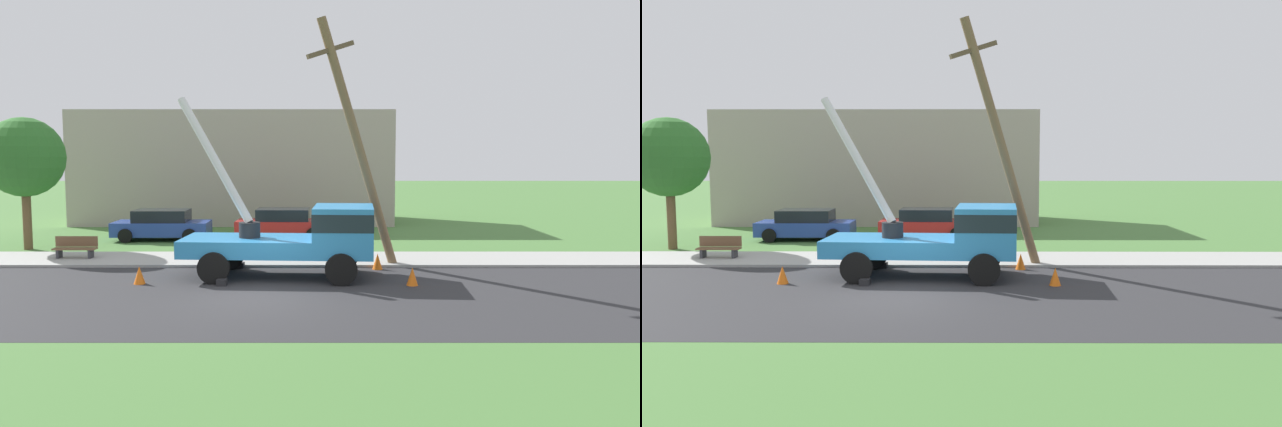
{
  "view_description": "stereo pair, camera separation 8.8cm",
  "coord_description": "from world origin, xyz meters",
  "views": [
    {
      "loc": [
        1.73,
        -17.27,
        4.07
      ],
      "look_at": [
        1.7,
        3.32,
        2.04
      ],
      "focal_mm": 34.68,
      "sensor_mm": 36.0,
      "label": 1
    },
    {
      "loc": [
        1.82,
        -17.27,
        4.07
      ],
      "look_at": [
        1.7,
        3.32,
        2.04
      ],
      "focal_mm": 34.68,
      "sensor_mm": 36.0,
      "label": 2
    }
  ],
  "objects": [
    {
      "name": "traffic_cone_curbside",
      "position": [
        3.74,
        4.05,
        0.28
      ],
      "size": [
        0.36,
        0.36,
        0.56
      ],
      "primitive_type": "cone",
      "color": "orange",
      "rests_on": "ground"
    },
    {
      "name": "leaning_utility_pole",
      "position": [
        3.03,
        4.18,
        4.41
      ],
      "size": [
        3.33,
        1.87,
        8.61
      ],
      "color": "brown",
      "rests_on": "ground"
    },
    {
      "name": "traffic_cone_behind",
      "position": [
        -3.88,
        1.63,
        0.28
      ],
      "size": [
        0.36,
        0.36,
        0.56
      ],
      "primitive_type": "cone",
      "color": "orange",
      "rests_on": "ground"
    },
    {
      "name": "park_bench",
      "position": [
        -7.55,
        5.9,
        0.46
      ],
      "size": [
        1.6,
        0.45,
        0.9
      ],
      "color": "brown",
      "rests_on": "ground"
    },
    {
      "name": "traffic_cone_ahead",
      "position": [
        4.57,
        1.42,
        0.28
      ],
      "size": [
        0.36,
        0.36,
        0.56
      ],
      "primitive_type": "cone",
      "color": "orange",
      "rests_on": "ground"
    },
    {
      "name": "utility_truck",
      "position": [
        1.21,
        2.7,
        1.41
      ],
      "size": [
        6.75,
        3.21,
        5.98
      ],
      "color": "#2D84C6",
      "rests_on": "ground"
    },
    {
      "name": "ground_plane",
      "position": [
        0.0,
        12.0,
        0.0
      ],
      "size": [
        120.0,
        120.0,
        0.0
      ],
      "primitive_type": "plane",
      "color": "#477538"
    },
    {
      "name": "sidewalk_strip",
      "position": [
        0.0,
        5.84,
        0.05
      ],
      "size": [
        80.0,
        2.99,
        0.1
      ],
      "primitive_type": "cube",
      "color": "#9E9E99",
      "rests_on": "ground"
    },
    {
      "name": "parked_sedan_blue",
      "position": [
        -5.65,
        11.36,
        0.71
      ],
      "size": [
        4.42,
        2.05,
        1.42
      ],
      "color": "#263F99",
      "rests_on": "ground"
    },
    {
      "name": "roadside_tree_near",
      "position": [
        -10.6,
        8.55,
        3.86
      ],
      "size": [
        3.32,
        3.32,
        5.55
      ],
      "color": "brown",
      "rests_on": "ground"
    },
    {
      "name": "road_asphalt",
      "position": [
        0.0,
        0.0,
        0.0
      ],
      "size": [
        80.0,
        8.68,
        0.01
      ],
      "primitive_type": "cube",
      "color": "#2B2B2D",
      "rests_on": "ground"
    },
    {
      "name": "lowrise_building_backdrop",
      "position": [
        -3.17,
        19.36,
        3.2
      ],
      "size": [
        18.0,
        6.0,
        6.4
      ],
      "primitive_type": "cube",
      "color": "#A5998C",
      "rests_on": "ground"
    },
    {
      "name": "parked_sedan_red",
      "position": [
        -0.02,
        11.89,
        0.71
      ],
      "size": [
        4.44,
        2.09,
        1.42
      ],
      "color": "#B21E1E",
      "rests_on": "ground"
    }
  ]
}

